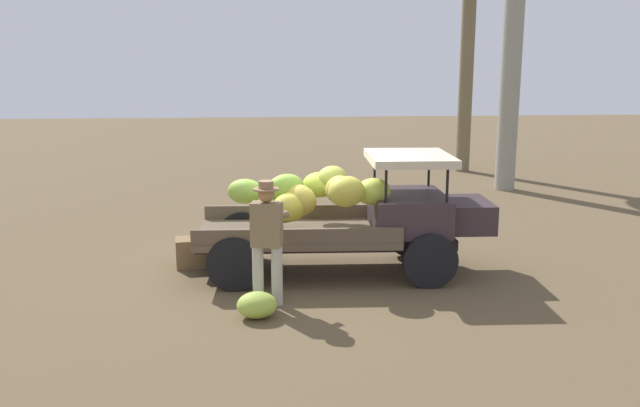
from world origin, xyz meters
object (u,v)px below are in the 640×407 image
Objects in this scene: truck at (355,213)px; wooden_crate at (195,252)px; farmer at (267,235)px; loose_banana_bunch at (257,305)px.

wooden_crate is (-2.50, 0.51, -0.71)m from truck.
farmer reaches higher than wooden_crate.
wooden_crate is (-1.15, 1.82, -0.73)m from farmer.
loose_banana_bunch is at bearing -127.26° from truck.
wooden_crate is at bearing 45.04° from farmer.
truck reaches higher than loose_banana_bunch.
farmer is 2.27m from wooden_crate.
truck is 8.72× the size of loose_banana_bunch.
truck is at bearing 50.34° from loose_banana_bunch.
loose_banana_bunch is (1.00, -2.31, -0.06)m from wooden_crate.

